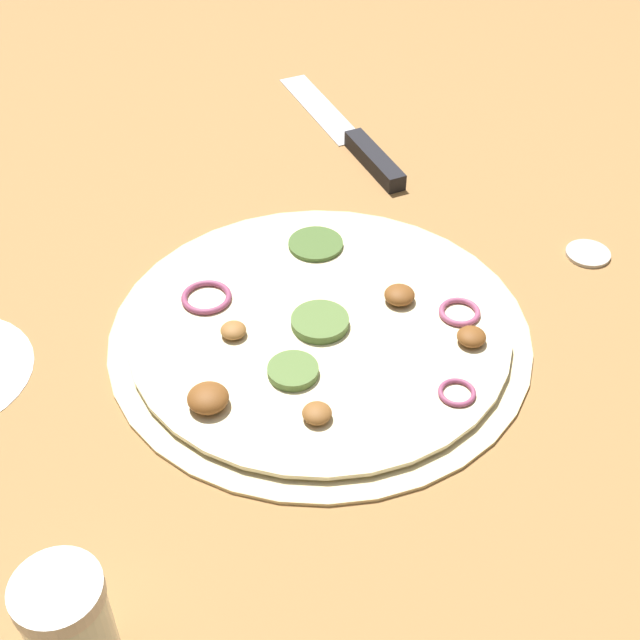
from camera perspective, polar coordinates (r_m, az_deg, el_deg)
ground_plane at (r=0.77m, az=-0.00°, el=-0.93°), size 3.00×3.00×0.00m
pizza at (r=0.76m, az=-0.02°, el=-0.65°), size 0.36×0.36×0.03m
knife at (r=1.01m, az=2.48°, el=11.14°), size 0.25×0.18×0.02m
spice_jar at (r=0.57m, az=-15.85°, el=-18.08°), size 0.05×0.05×0.08m
loose_cap at (r=0.89m, az=16.80°, el=4.18°), size 0.04×0.04×0.01m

